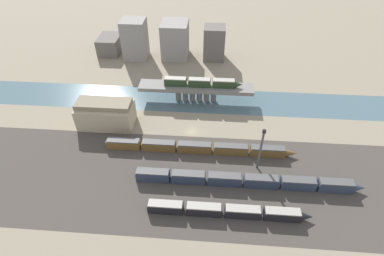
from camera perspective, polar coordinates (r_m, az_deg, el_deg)
The scene contains 14 objects.
ground_plane at distance 115.17m, azimuth 0.05°, elevation -0.65°, with size 400.00×400.00×0.00m, color gray.
railbed_yard at distance 98.34m, azimuth -0.99°, elevation -9.81°, with size 280.00×42.00×0.01m, color #423D38.
river_water at distance 131.75m, azimuth 0.73°, elevation 5.33°, with size 320.00×18.37×0.01m, color #47606B.
bridge at distance 128.57m, azimuth 0.75°, elevation 7.42°, with size 48.44×7.74×7.42m.
train_on_bridge at distance 126.67m, azimuth 2.00°, elevation 8.65°, with size 32.79×3.00×3.43m.
train_yard_near at distance 89.73m, azimuth 6.84°, elevation -15.42°, with size 47.33×2.88×3.47m.
train_yard_mid at distance 97.14m, azimuth 10.41°, elevation -9.82°, with size 71.61×3.13×3.92m.
train_yard_far at distance 105.96m, azimuth 1.31°, elevation -3.77°, with size 67.33×2.97×3.65m.
warehouse_building at distance 120.24m, azimuth -16.11°, elevation 2.64°, with size 21.03×11.06×10.69m.
signal_tower at distance 98.20m, azimuth 12.93°, elevation -3.96°, with size 1.00×0.72×16.68m.
city_block_far_left at distance 176.04m, azimuth -15.32°, elevation 15.08°, with size 11.21×15.33×8.96m, color #605B56.
city_block_left at distance 164.90m, azimuth -10.82°, elevation 16.24°, with size 12.10×11.63×20.33m, color gray.
city_block_center at distance 164.06m, azimuth -3.24°, elevation 16.41°, with size 13.57×15.37×18.59m, color gray.
city_block_right at distance 162.37m, azimuth 4.24°, elevation 15.85°, with size 10.83×10.68×17.26m, color #605B56.
Camera 1 is at (6.35, -86.85, 75.37)m, focal length 28.00 mm.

